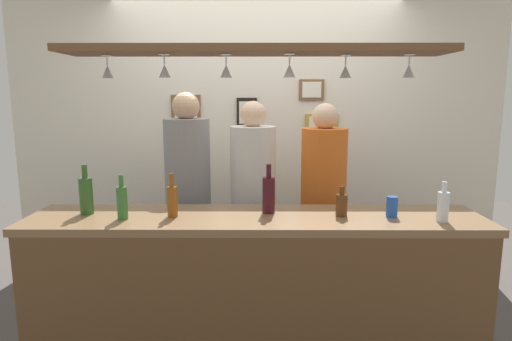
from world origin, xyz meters
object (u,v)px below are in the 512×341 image
Objects in this scene: bottle_champagne_green at (86,195)px; picture_frame_upper_small at (312,90)px; picture_frame_crest at (247,113)px; picture_frame_caricature at (186,114)px; person_left_grey_shirt at (188,184)px; bottle_beer_brown_stubby at (342,204)px; bottle_beer_green_import at (122,202)px; picture_frame_lower_pair at (322,124)px; person_middle_white_patterned_shirt at (253,189)px; person_right_orange_shirt at (323,191)px; bottle_soda_clear at (443,206)px; bottle_beer_amber_tall at (172,200)px; bottle_wine_dark_red at (269,194)px; drink_can at (392,207)px.

picture_frame_upper_small reaches higher than bottle_champagne_green.
picture_frame_crest is at bearing 180.00° from picture_frame_upper_small.
picture_frame_upper_small is 0.65× the size of picture_frame_caricature.
bottle_beer_brown_stubby is (1.02, -0.70, 0.02)m from person_left_grey_shirt.
bottle_beer_green_import is 0.87× the size of picture_frame_lower_pair.
bottle_champagne_green is at bearing -146.60° from person_middle_white_patterned_shirt.
person_right_orange_shirt reaches higher than bottle_soda_clear.
bottle_champagne_green reaches higher than bottle_beer_amber_tall.
person_right_orange_shirt is 0.77m from bottle_wine_dark_red.
bottle_soda_clear is 0.77× the size of picture_frame_lower_pair.
picture_frame_caricature is 0.54m from picture_frame_crest.
person_right_orange_shirt is 0.99m from bottle_soda_clear.
bottle_champagne_green reaches higher than bottle_soda_clear.
bottle_soda_clear is 1.05× the size of picture_frame_upper_small.
bottle_champagne_green is 2.46× the size of drink_can.
bottle_soda_clear is (1.57, -0.81, 0.04)m from person_left_grey_shirt.
person_left_grey_shirt reaches higher than drink_can.
picture_frame_crest is (-0.57, 0.00, -0.20)m from picture_frame_upper_small.
drink_can is (0.29, -0.02, -0.01)m from bottle_beer_brown_stubby.
picture_frame_upper_small reaches higher than picture_frame_crest.
picture_frame_caricature is at bearing 95.70° from bottle_beer_amber_tall.
picture_frame_lower_pair is (0.08, 0.71, 0.45)m from person_right_orange_shirt.
picture_frame_upper_small is at bearing 55.65° from bottle_beer_amber_tall.
person_middle_white_patterned_shirt reaches higher than bottle_champagne_green.
person_right_orange_shirt is at bearing -31.94° from picture_frame_caricature.
person_left_grey_shirt is 1.77m from bottle_soda_clear.
picture_frame_crest reaches higher than bottle_champagne_green.
picture_frame_caricature is at bearing 84.73° from bottle_beer_green_import.
person_right_orange_shirt is at bearing -50.12° from picture_frame_crest.
bottle_beer_amber_tall reaches higher than bottle_beer_brown_stubby.
bottle_champagne_green is 1.00× the size of picture_frame_lower_pair.
bottle_beer_brown_stubby is 0.69× the size of picture_frame_crest.
picture_frame_caricature reaches higher than bottle_wine_dark_red.
bottle_wine_dark_red is 0.57m from bottle_beer_amber_tall.
bottle_beer_green_import is 2.05m from picture_frame_upper_small.
person_middle_white_patterned_shirt is 1.20m from bottle_champagne_green.
person_right_orange_shirt is at bearing 90.34° from bottle_beer_brown_stubby.
bottle_beer_amber_tall is (-1.55, 0.09, 0.01)m from bottle_soda_clear.
bottle_beer_brown_stubby is 1.00m from bottle_beer_amber_tall.
bottle_soda_clear is 0.88× the size of picture_frame_crest.
bottle_beer_brown_stubby is at bearing 3.26° from bottle_beer_green_import.
person_left_grey_shirt is 1.24m from bottle_beer_brown_stubby.
person_right_orange_shirt is 13.44× the size of drink_can.
picture_frame_upper_small is at bearing 0.00° from picture_frame_caricature.
picture_frame_upper_small reaches higher than drink_can.
bottle_champagne_green is at bearing -156.69° from person_right_orange_shirt.
picture_frame_upper_small is 1.14m from picture_frame_caricature.
bottle_beer_green_import is 0.28m from bottle_champagne_green.
person_right_orange_shirt reaches higher than bottle_champagne_green.
bottle_champagne_green reaches higher than bottle_beer_brown_stubby.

